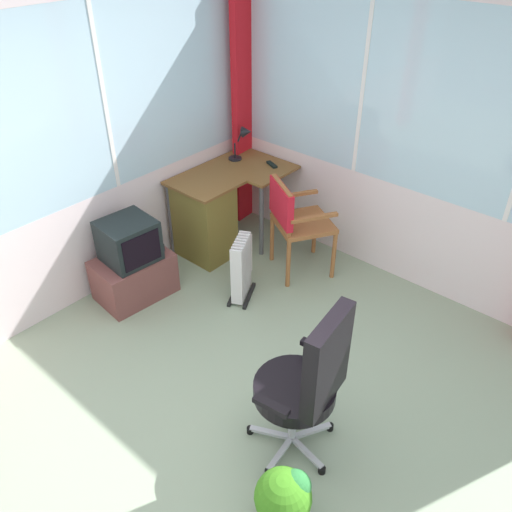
% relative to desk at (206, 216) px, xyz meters
% --- Properties ---
extents(ground, '(5.72, 5.04, 0.06)m').
position_rel_desk_xyz_m(ground, '(-1.49, -1.71, -0.44)').
color(ground, gray).
extents(north_window_panel, '(4.72, 0.07, 2.54)m').
position_rel_desk_xyz_m(north_window_panel, '(-1.49, 0.35, 0.85)').
color(north_window_panel, silver).
rests_on(north_window_panel, ground).
extents(east_window_panel, '(0.07, 4.04, 2.54)m').
position_rel_desk_xyz_m(east_window_panel, '(0.91, -1.71, 0.85)').
color(east_window_panel, silver).
rests_on(east_window_panel, ground).
extents(curtain_corner, '(0.28, 0.09, 2.44)m').
position_rel_desk_xyz_m(curtain_corner, '(0.78, 0.22, 0.81)').
color(curtain_corner, red).
rests_on(curtain_corner, ground).
extents(desk, '(1.13, 0.76, 0.77)m').
position_rel_desk_xyz_m(desk, '(0.00, 0.00, 0.00)').
color(desk, brown).
rests_on(desk, ground).
extents(desk_lamp, '(0.24, 0.21, 0.33)m').
position_rel_desk_xyz_m(desk_lamp, '(0.62, 0.07, 0.58)').
color(desk_lamp, black).
rests_on(desk_lamp, desk).
extents(tv_remote, '(0.10, 0.16, 0.02)m').
position_rel_desk_xyz_m(tv_remote, '(0.67, -0.25, 0.37)').
color(tv_remote, black).
rests_on(tv_remote, desk).
extents(wooden_armchair, '(0.66, 0.66, 0.92)m').
position_rel_desk_xyz_m(wooden_armchair, '(0.28, -0.80, 0.19)').
color(wooden_armchair, '#995A2F').
rests_on(wooden_armchair, ground).
extents(office_chair, '(0.61, 0.57, 1.14)m').
position_rel_desk_xyz_m(office_chair, '(-1.19, -2.08, 0.23)').
color(office_chair, '#B7B7BF').
rests_on(office_chair, ground).
extents(tv_on_stand, '(0.68, 0.50, 0.75)m').
position_rel_desk_xyz_m(tv_on_stand, '(-0.89, -0.00, -0.08)').
color(tv_on_stand, brown).
rests_on(tv_on_stand, ground).
extents(space_heater, '(0.41, 0.31, 0.58)m').
position_rel_desk_xyz_m(space_heater, '(-0.28, -0.71, -0.12)').
color(space_heater, silver).
rests_on(space_heater, ground).
extents(potted_plant, '(0.32, 0.32, 0.41)m').
position_rel_desk_xyz_m(potted_plant, '(-1.65, -2.28, -0.18)').
color(potted_plant, '#334D54').
rests_on(potted_plant, ground).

